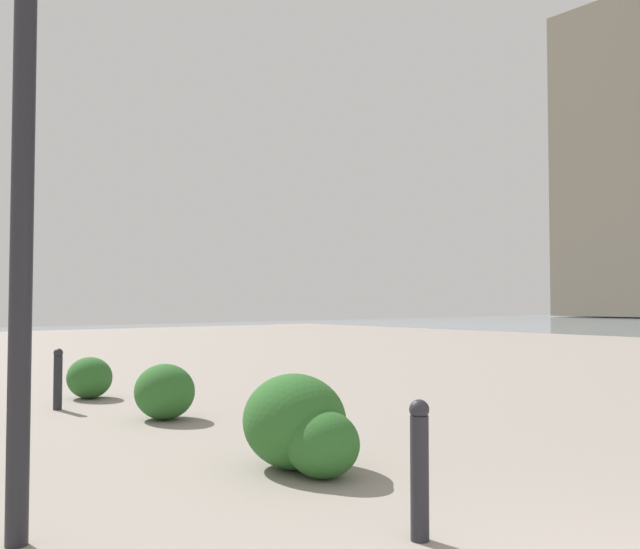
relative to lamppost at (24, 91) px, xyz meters
The scene contains 7 objects.
lamppost is the anchor object (origin of this frame).
bollard_near 3.51m from the lamppost, 127.03° to the right, with size 0.13×0.13×0.90m.
bollard_mid 6.12m from the lamppost, 20.26° to the right, with size 0.13×0.13×0.86m.
shrub_low 3.61m from the lamppost, 88.77° to the right, with size 0.70×0.63×0.59m.
shrub_round 3.55m from the lamppost, 79.46° to the right, with size 1.02×0.91×0.86m.
shrub_wide 7.15m from the lamppost, 23.91° to the right, with size 0.76×0.69×0.65m.
shrub_tall 5.19m from the lamppost, 37.56° to the right, with size 0.84×0.76×0.72m.
Camera 1 is at (-0.73, 2.70, 1.53)m, focal length 38.07 mm.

